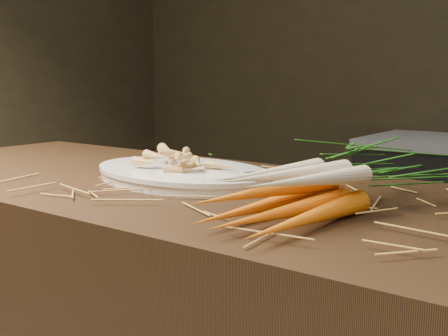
% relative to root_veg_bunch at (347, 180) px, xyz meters
% --- Properties ---
extents(straw_bedding, '(1.40, 0.60, 0.02)m').
position_rel_root_veg_bunch_xyz_m(straw_bedding, '(-0.10, 0.00, -0.04)').
color(straw_bedding, '#AA7437').
rests_on(straw_bedding, main_counter).
extents(root_veg_bunch, '(0.26, 0.58, 0.11)m').
position_rel_root_veg_bunch_xyz_m(root_veg_bunch, '(0.00, 0.00, 0.00)').
color(root_veg_bunch, '#C94F09').
rests_on(root_veg_bunch, main_counter).
extents(serving_platter, '(0.48, 0.35, 0.02)m').
position_rel_root_veg_bunch_xyz_m(serving_platter, '(-0.41, 0.02, -0.04)').
color(serving_platter, white).
rests_on(serving_platter, main_counter).
extents(roasted_veg_heap, '(0.24, 0.19, 0.05)m').
position_rel_root_veg_bunch_xyz_m(roasted_veg_heap, '(-0.41, 0.02, -0.00)').
color(roasted_veg_heap, '#A88542').
rests_on(roasted_veg_heap, serving_platter).
extents(serving_fork, '(0.09, 0.16, 0.00)m').
position_rel_root_veg_bunch_xyz_m(serving_fork, '(-0.25, -0.02, -0.02)').
color(serving_fork, silver).
rests_on(serving_fork, serving_platter).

